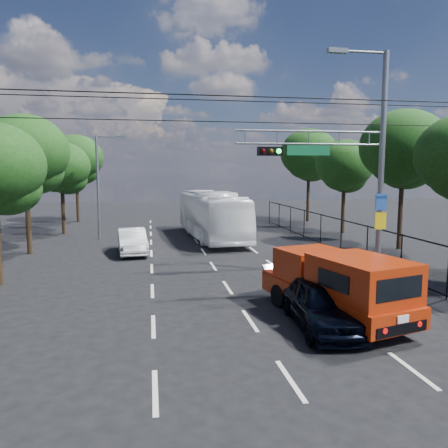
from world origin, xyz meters
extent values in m
plane|color=black|center=(0.00, 0.00, 0.00)|extent=(120.00, 120.00, 0.00)
cube|color=beige|center=(-3.00, 0.00, 0.01)|extent=(0.12, 2.00, 0.01)
cube|color=beige|center=(-3.00, 4.00, 0.01)|extent=(0.12, 2.00, 0.01)
cube|color=beige|center=(-3.00, 8.00, 0.01)|extent=(0.12, 2.00, 0.01)
cube|color=beige|center=(-3.00, 12.00, 0.01)|extent=(0.12, 2.00, 0.01)
cube|color=beige|center=(-3.00, 16.00, 0.01)|extent=(0.12, 2.00, 0.01)
cube|color=beige|center=(-3.00, 20.00, 0.01)|extent=(0.12, 2.00, 0.01)
cube|color=beige|center=(-3.00, 24.00, 0.01)|extent=(0.12, 2.00, 0.01)
cube|color=beige|center=(-3.00, 28.00, 0.01)|extent=(0.12, 2.00, 0.01)
cube|color=beige|center=(-3.00, 32.00, 0.01)|extent=(0.12, 2.00, 0.01)
cube|color=beige|center=(0.00, 0.00, 0.01)|extent=(0.12, 2.00, 0.01)
cube|color=beige|center=(0.00, 4.00, 0.01)|extent=(0.12, 2.00, 0.01)
cube|color=beige|center=(0.00, 8.00, 0.01)|extent=(0.12, 2.00, 0.01)
cube|color=beige|center=(0.00, 12.00, 0.01)|extent=(0.12, 2.00, 0.01)
cube|color=beige|center=(0.00, 16.00, 0.01)|extent=(0.12, 2.00, 0.01)
cube|color=beige|center=(0.00, 20.00, 0.01)|extent=(0.12, 2.00, 0.01)
cube|color=beige|center=(0.00, 24.00, 0.01)|extent=(0.12, 2.00, 0.01)
cube|color=beige|center=(0.00, 28.00, 0.01)|extent=(0.12, 2.00, 0.01)
cube|color=beige|center=(0.00, 32.00, 0.01)|extent=(0.12, 2.00, 0.01)
cube|color=beige|center=(3.00, 0.00, 0.01)|extent=(0.12, 2.00, 0.01)
cube|color=beige|center=(3.00, 4.00, 0.01)|extent=(0.12, 2.00, 0.01)
cube|color=beige|center=(3.00, 8.00, 0.01)|extent=(0.12, 2.00, 0.01)
cube|color=beige|center=(3.00, 12.00, 0.01)|extent=(0.12, 2.00, 0.01)
cube|color=beige|center=(3.00, 16.00, 0.01)|extent=(0.12, 2.00, 0.01)
cube|color=beige|center=(3.00, 20.00, 0.01)|extent=(0.12, 2.00, 0.01)
cube|color=beige|center=(3.00, 24.00, 0.01)|extent=(0.12, 2.00, 0.01)
cube|color=beige|center=(3.00, 28.00, 0.01)|extent=(0.12, 2.00, 0.01)
cube|color=beige|center=(3.00, 32.00, 0.01)|extent=(0.12, 2.00, 0.01)
cylinder|color=slate|center=(6.50, 8.00, 4.75)|extent=(0.24, 0.24, 9.50)
cylinder|color=slate|center=(5.50, 8.00, 9.40)|extent=(2.00, 0.10, 0.10)
cube|color=slate|center=(4.40, 8.00, 9.40)|extent=(0.80, 0.25, 0.18)
cylinder|color=slate|center=(3.40, 8.00, 6.25)|extent=(6.20, 0.08, 0.08)
cylinder|color=slate|center=(3.40, 8.00, 5.75)|extent=(6.20, 0.08, 0.08)
cube|color=black|center=(1.70, 8.00, 5.45)|extent=(1.00, 0.28, 0.35)
sphere|color=#3F0505|center=(1.38, 7.85, 5.45)|extent=(0.20, 0.20, 0.20)
sphere|color=#4C3805|center=(1.70, 7.85, 5.45)|extent=(0.20, 0.20, 0.20)
sphere|color=#0CE533|center=(2.02, 7.85, 5.45)|extent=(0.20, 0.20, 0.20)
cube|color=#0D6135|center=(3.30, 8.00, 5.50)|extent=(1.80, 0.05, 0.40)
cube|color=#224EA2|center=(6.48, 7.86, 3.40)|extent=(0.50, 0.04, 0.70)
cube|color=yellow|center=(6.48, 7.86, 2.60)|extent=(0.50, 0.04, 0.70)
cylinder|color=slate|center=(5.90, 8.00, 6.00)|extent=(0.05, 0.05, 0.50)
cylinder|color=slate|center=(4.60, 8.00, 6.00)|extent=(0.05, 0.05, 0.50)
cylinder|color=slate|center=(3.30, 8.00, 6.00)|extent=(0.05, 0.05, 0.50)
cylinder|color=slate|center=(2.00, 8.00, 6.00)|extent=(0.05, 0.05, 0.50)
cylinder|color=slate|center=(0.70, 8.00, 6.00)|extent=(0.05, 0.05, 0.50)
cylinder|color=slate|center=(-6.50, 22.00, 3.50)|extent=(0.18, 0.18, 7.00)
cylinder|color=slate|center=(-5.70, 22.00, 7.00)|extent=(1.60, 0.09, 0.09)
cube|color=slate|center=(-4.80, 22.00, 7.00)|extent=(0.60, 0.22, 0.15)
cylinder|color=black|center=(0.00, 6.00, 7.20)|extent=(22.00, 0.04, 0.04)
cylinder|color=black|center=(0.00, 9.50, 7.60)|extent=(22.00, 0.04, 0.04)
cylinder|color=black|center=(0.00, 11.00, 6.90)|extent=(22.00, 0.04, 0.04)
cube|color=black|center=(7.60, 12.00, 1.95)|extent=(0.04, 34.00, 0.06)
cube|color=black|center=(7.60, 12.00, 0.15)|extent=(0.04, 34.00, 0.06)
cylinder|color=black|center=(7.60, 5.00, 1.00)|extent=(0.06, 0.06, 2.00)
cylinder|color=black|center=(7.60, 8.00, 1.00)|extent=(0.06, 0.06, 2.00)
cylinder|color=black|center=(7.60, 11.00, 1.00)|extent=(0.06, 0.06, 2.00)
cylinder|color=black|center=(7.60, 14.00, 1.00)|extent=(0.06, 0.06, 2.00)
cylinder|color=black|center=(7.60, 17.00, 1.00)|extent=(0.06, 0.06, 2.00)
cylinder|color=black|center=(7.60, 20.00, 1.00)|extent=(0.06, 0.06, 2.00)
cylinder|color=black|center=(7.60, 23.00, 1.00)|extent=(0.06, 0.06, 2.00)
cylinder|color=black|center=(7.60, 26.00, 1.00)|extent=(0.06, 0.06, 2.00)
cylinder|color=black|center=(7.60, 29.00, 1.00)|extent=(0.06, 0.06, 2.00)
cylinder|color=black|center=(11.80, 15.00, 2.38)|extent=(0.28, 0.28, 4.76)
ellipsoid|color=black|center=(11.80, 15.00, 6.12)|extent=(5.10, 5.10, 4.33)
ellipsoid|color=black|center=(12.20, 15.30, 4.93)|extent=(3.40, 3.40, 2.72)
ellipsoid|color=black|center=(11.45, 14.80, 5.10)|extent=(3.23, 3.23, 2.58)
cylinder|color=black|center=(11.40, 22.00, 2.02)|extent=(0.28, 0.28, 4.03)
ellipsoid|color=black|center=(11.40, 22.00, 5.18)|extent=(4.32, 4.32, 3.67)
ellipsoid|color=black|center=(11.80, 22.30, 4.18)|extent=(2.88, 2.88, 2.30)
ellipsoid|color=black|center=(11.05, 21.80, 4.32)|extent=(2.74, 2.74, 2.19)
cylinder|color=black|center=(11.60, 30.00, 2.46)|extent=(0.28, 0.28, 4.93)
ellipsoid|color=black|center=(11.60, 30.00, 6.34)|extent=(5.28, 5.28, 4.49)
ellipsoid|color=black|center=(12.00, 30.30, 5.10)|extent=(3.52, 3.52, 2.82)
ellipsoid|color=black|center=(11.25, 29.80, 5.28)|extent=(3.34, 3.34, 2.68)
ellipsoid|color=black|center=(-8.80, 10.30, 3.94)|extent=(2.72, 2.72, 2.18)
cylinder|color=black|center=(-9.80, 17.00, 2.24)|extent=(0.28, 0.28, 4.48)
ellipsoid|color=black|center=(-9.80, 17.00, 5.76)|extent=(4.80, 4.80, 4.08)
ellipsoid|color=black|center=(-9.40, 17.30, 4.64)|extent=(3.20, 3.20, 2.56)
ellipsoid|color=black|center=(-10.15, 16.80, 4.80)|extent=(3.04, 3.04, 2.43)
cylinder|color=black|center=(-9.40, 25.00, 1.96)|extent=(0.28, 0.28, 3.92)
ellipsoid|color=black|center=(-9.40, 25.00, 5.04)|extent=(4.20, 4.20, 3.57)
ellipsoid|color=black|center=(-9.00, 25.30, 4.06)|extent=(2.80, 2.80, 2.24)
ellipsoid|color=black|center=(-9.75, 24.80, 4.20)|extent=(2.66, 2.66, 2.13)
cylinder|color=black|center=(-9.60, 33.00, 2.30)|extent=(0.28, 0.28, 4.59)
ellipsoid|color=black|center=(-9.60, 33.00, 5.90)|extent=(4.92, 4.92, 4.18)
ellipsoid|color=black|center=(-9.20, 33.30, 4.76)|extent=(3.28, 3.28, 2.62)
ellipsoid|color=black|center=(-9.95, 32.80, 4.92)|extent=(3.12, 3.12, 2.49)
cylinder|color=black|center=(1.35, 5.25, 0.39)|extent=(0.48, 0.82, 0.78)
cylinder|color=black|center=(3.17, 5.73, 0.39)|extent=(0.48, 0.82, 0.78)
cylinder|color=black|center=(2.24, 1.93, 0.39)|extent=(0.48, 0.82, 0.78)
cylinder|color=black|center=(4.06, 2.41, 0.39)|extent=(0.48, 0.82, 0.78)
cube|color=#992208|center=(2.70, 3.83, 0.69)|extent=(3.46, 5.90, 0.62)
cube|color=#992208|center=(2.06, 6.24, 0.78)|extent=(2.14, 1.12, 0.61)
cube|color=black|center=(1.98, 6.53, 1.05)|extent=(1.94, 0.92, 0.34)
cube|color=#992208|center=(2.37, 5.06, 1.50)|extent=(2.37, 2.17, 1.05)
cube|color=black|center=(2.59, 4.26, 1.55)|extent=(1.67, 0.50, 0.61)
cube|color=#992208|center=(3.02, 2.65, 1.57)|extent=(2.72, 3.26, 1.16)
cube|color=black|center=(4.02, 2.92, 1.61)|extent=(0.39, 1.30, 0.50)
cube|color=black|center=(2.01, 2.38, 1.61)|extent=(0.39, 1.30, 0.50)
cube|color=black|center=(3.38, 1.30, 1.61)|extent=(1.57, 0.47, 0.61)
cube|color=black|center=(3.41, 1.17, 0.55)|extent=(1.74, 0.54, 0.29)
cube|color=silver|center=(3.42, 1.13, 0.83)|extent=(0.38, 0.13, 0.20)
imported|color=black|center=(2.00, 3.09, 0.73)|extent=(2.05, 4.41, 1.46)
imported|color=white|center=(1.22, 21.20, 1.64)|extent=(3.61, 11.93, 3.28)
imported|color=silver|center=(-4.07, 16.19, 0.71)|extent=(1.95, 4.44, 1.42)
camera|label=1|loc=(-3.03, -8.91, 4.66)|focal=35.00mm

